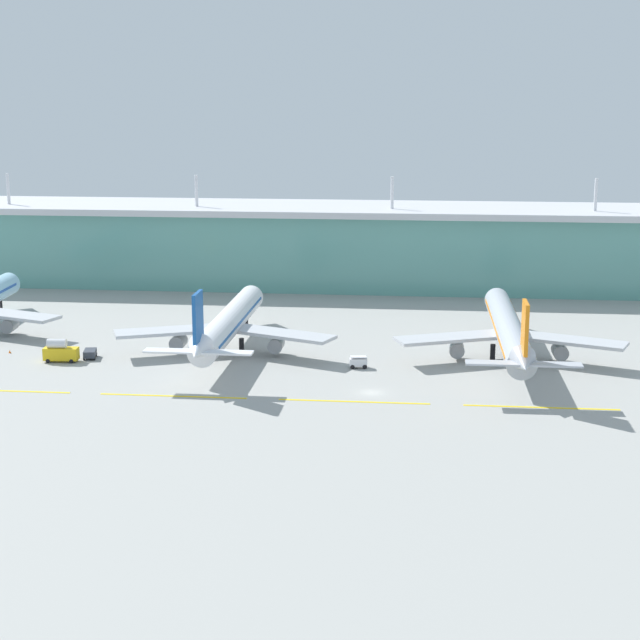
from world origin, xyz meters
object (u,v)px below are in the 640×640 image
pushback_tug (90,353)px  fuel_truck (60,351)px  airliner_far_middle (508,330)px  airliner_near_middle (228,324)px  safety_cone_nose_front (10,352)px  baggage_cart (358,362)px

pushback_tug → fuel_truck: bearing=-147.4°
airliner_far_middle → fuel_truck: size_ratio=9.66×
airliner_far_middle → pushback_tug: (-88.81, -8.26, -5.36)m
airliner_near_middle → fuel_truck: 35.97m
fuel_truck → safety_cone_nose_front: 14.87m
airliner_near_middle → pushback_tug: size_ratio=13.64×
airliner_near_middle → airliner_far_middle: (60.27, 0.25, 0.01)m
airliner_near_middle → baggage_cart: bearing=-18.7°
baggage_cart → airliner_far_middle: bearing=18.0°
safety_cone_nose_front → fuel_truck: bearing=-23.2°
airliner_far_middle → pushback_tug: size_ratio=14.77×
fuel_truck → baggage_cart: fuel_truck is taller
airliner_far_middle → baggage_cart: size_ratio=18.52×
airliner_near_middle → pushback_tug: 30.12m
airliner_far_middle → fuel_truck: (-94.13, -11.66, -4.19)m
fuel_truck → pushback_tug: bearing=32.6°
airliner_near_middle → baggage_cart: (29.13, -9.88, -5.19)m
airliner_near_middle → fuel_truck: size_ratio=8.92×
baggage_cart → pushback_tug: (-57.67, 1.87, -0.16)m
safety_cone_nose_front → baggage_cart: bearing=-3.2°
airliner_near_middle → baggage_cart: size_ratio=17.10×
baggage_cart → pushback_tug: bearing=178.1°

